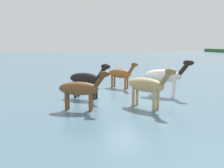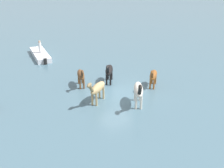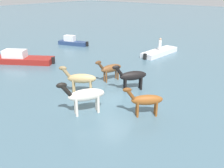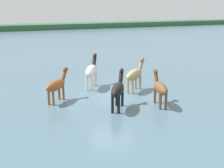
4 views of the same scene
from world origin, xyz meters
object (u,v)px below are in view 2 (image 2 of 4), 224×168
horse_mid_herd (97,89)px  person_boatman_standing (40,47)px  horse_gray_outer (139,90)px  horse_rear_stallion (153,75)px  horse_pinto_flank (81,75)px  boat_skiff_near (40,55)px  horse_dark_mare (109,71)px

horse_mid_herd → person_boatman_standing: size_ratio=1.84×
horse_gray_outer → person_boatman_standing: horse_gray_outer is taller
horse_gray_outer → horse_mid_herd: 2.85m
horse_mid_herd → person_boatman_standing: horse_mid_herd is taller
horse_rear_stallion → horse_pinto_flank: bearing=-74.8°
horse_gray_outer → horse_mid_herd: bearing=-97.3°
boat_skiff_near → person_boatman_standing: (-0.04, 0.06, 0.97)m
horse_pinto_flank → person_boatman_standing: (0.69, -9.00, 0.17)m
horse_gray_outer → horse_rear_stallion: 3.39m
horse_mid_herd → boat_skiff_near: horse_mid_herd is taller
horse_mid_herd → boat_skiff_near: bearing=-124.5°
horse_dark_mare → horse_mid_herd: size_ratio=1.03×
horse_pinto_flank → horse_dark_mare: bearing=96.2°
horse_rear_stallion → horse_pinto_flank: (4.90, -2.86, 0.01)m
horse_rear_stallion → boat_skiff_near: (5.63, -11.92, -0.79)m
horse_rear_stallion → horse_pinto_flank: size_ratio=0.81×
horse_dark_mare → horse_pinto_flank: bearing=-65.7°
horse_rear_stallion → person_boatman_standing: 13.11m
boat_skiff_near → horse_gray_outer: bearing=-163.4°
horse_pinto_flank → person_boatman_standing: person_boatman_standing is taller
horse_mid_herd → horse_gray_outer: bearing=103.8°
person_boatman_standing → horse_mid_herd: bearing=92.8°
boat_skiff_near → person_boatman_standing: person_boatman_standing is taller
horse_gray_outer → boat_skiff_near: bearing=-137.0°
horse_rear_stallion → horse_mid_herd: bearing=-42.7°
horse_dark_mare → horse_pinto_flank: (2.28, -0.43, -0.08)m
person_boatman_standing → horse_dark_mare: bearing=107.5°
horse_mid_herd → horse_pinto_flank: 3.02m
horse_gray_outer → horse_rear_stallion: (-2.77, -1.94, -0.17)m
horse_mid_herd → boat_skiff_near: (0.64, -12.09, -0.88)m
boat_skiff_near → person_boatman_standing: bearing=-143.9°
horse_rear_stallion → boat_skiff_near: size_ratio=0.36×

